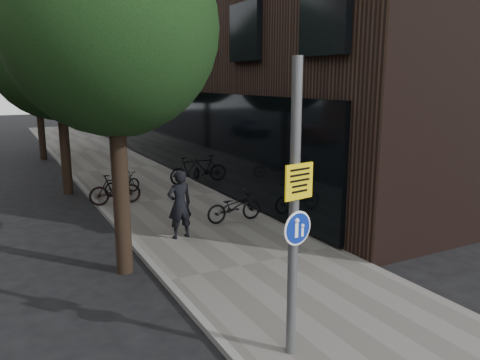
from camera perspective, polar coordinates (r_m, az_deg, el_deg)
ground at (r=8.55m, az=12.76°, el=-18.16°), size 120.00×120.00×0.00m
sidewalk at (r=16.89m, az=-9.11°, el=-2.49°), size 4.50×60.00×0.12m
curb_edge at (r=16.34m, az=-16.60°, el=-3.33°), size 0.15×60.00×0.13m
building_right_dark_brick at (r=30.99m, az=-2.00°, el=20.86°), size 12.00×40.00×18.00m
street_tree_near at (r=10.47m, az=-15.08°, el=16.31°), size 4.40×4.40×7.50m
street_tree_mid at (r=18.83m, az=-21.16°, el=13.88°), size 5.00×5.00×7.80m
street_tree_far at (r=27.77m, az=-23.55°, el=12.86°), size 5.00×5.00×7.80m
signpost at (r=6.87m, az=6.58°, el=-3.94°), size 0.51×0.15×4.47m
pedestrian at (r=12.49m, az=-7.38°, el=-2.97°), size 0.69×0.47×1.84m
parked_bike_facade_near at (r=13.95m, az=-0.73°, el=-3.25°), size 1.75×0.66×0.91m
parked_bike_facade_far at (r=19.21m, az=-6.21°, el=1.24°), size 1.92×0.93×1.11m
parked_bike_curb_near at (r=17.84m, az=-14.19°, el=-0.39°), size 1.64×1.10×0.81m
parked_bike_curb_far at (r=16.41m, az=-15.00°, el=-1.10°), size 1.76×0.62×1.04m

